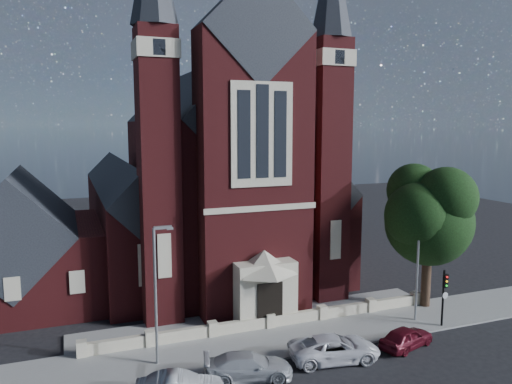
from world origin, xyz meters
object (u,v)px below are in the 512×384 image
traffic_signal (444,291)px  car_silver_b (248,366)px  parish_hall (19,252)px  street_lamp_left (157,288)px  church (204,182)px  street_lamp_right (419,257)px  car_white_suv (334,348)px  street_tree (433,217)px  car_dark_red (406,337)px

traffic_signal → car_silver_b: size_ratio=0.83×
parish_hall → traffic_signal: parish_hall is taller
street_lamp_left → car_silver_b: (4.25, -3.28, -3.90)m
church → street_lamp_left: 20.84m
traffic_signal → street_lamp_right: bearing=120.0°
car_white_suv → street_lamp_right: bearing=-60.6°
parish_hall → street_lamp_left: (8.09, -14.00, 0.59)m
parish_hall → traffic_signal: 31.20m
street_tree → car_dark_red: 9.92m
church → parish_hall: bearing=-162.8°
street_tree → traffic_signal: (-1.60, -3.28, -4.38)m
car_silver_b → car_white_suv: size_ratio=0.91×
church → traffic_signal: church is taller
parish_hall → street_tree: 31.27m
street_tree → parish_hall: bearing=156.7°
street_lamp_right → street_tree: bearing=34.3°
street_tree → street_lamp_right: bearing=-145.7°
parish_hall → car_silver_b: parish_hall is taller
church → street_lamp_left: (-7.91, -18.94, -3.59)m
church → street_tree: (12.60, -17.23, -1.23)m
parish_hall → traffic_signal: (27.00, -15.57, -1.43)m
parish_hall → car_white_suv: bearing=-43.9°
church → street_lamp_left: church is taller
church → parish_hall: 17.26m
church → car_white_suv: 23.34m
car_silver_b → traffic_signal: bearing=-69.1°
traffic_signal → car_silver_b: (-14.66, -1.70, -1.88)m
car_white_suv → car_silver_b: bearing=100.7°
street_lamp_left → street_lamp_right: 18.00m
church → parish_hall: (-16.00, -4.94, -4.17)m
parish_hall → street_lamp_right: parish_hall is taller
parish_hall → church: bearing=17.2°
street_lamp_right → church: bearing=118.0°
parish_hall → car_white_suv: size_ratio=2.29×
car_white_suv → car_dark_red: bearing=-82.4°
street_tree → street_lamp_left: size_ratio=1.32×
parish_hall → car_dark_red: size_ratio=3.12×
street_tree → car_silver_b: 18.12m
car_white_suv → parish_hall: bearing=55.0°
church → car_white_suv: size_ratio=6.56×
street_lamp_left → street_tree: bearing=4.8°
church → car_white_suv: church is taller
church → street_lamp_right: size_ratio=4.31×
street_lamp_right → car_white_suv: (-8.34, -3.11, -3.86)m
street_lamp_right → car_silver_b: street_lamp_right is taller
car_silver_b → car_white_suv: bearing=-73.9°
street_lamp_right → traffic_signal: (0.91, -1.57, -2.02)m
street_lamp_left → traffic_signal: size_ratio=2.02×
street_tree → car_dark_red: size_ratio=2.74×
street_lamp_right → car_white_suv: 9.70m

